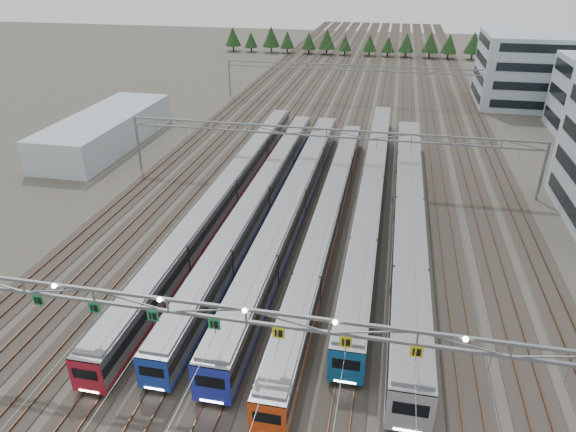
% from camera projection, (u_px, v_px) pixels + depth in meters
% --- Properties ---
extents(ground, '(400.00, 400.00, 0.00)m').
position_uv_depth(ground, '(250.00, 395.00, 37.59)').
color(ground, '#47423A').
rests_on(ground, ground).
extents(track_bed, '(54.00, 260.00, 5.42)m').
position_uv_depth(track_bed, '(359.00, 80.00, 124.06)').
color(track_bed, '#2D2823').
rests_on(track_bed, ground).
extents(train_a, '(2.64, 65.99, 3.43)m').
position_uv_depth(train_a, '(227.00, 191.00, 65.10)').
color(train_a, black).
rests_on(train_a, ground).
extents(train_b, '(2.60, 61.59, 3.38)m').
position_uv_depth(train_b, '(259.00, 198.00, 63.42)').
color(train_b, black).
rests_on(train_b, ground).
extents(train_c, '(2.95, 60.39, 3.84)m').
position_uv_depth(train_c, '(294.00, 202.00, 61.67)').
color(train_c, black).
rests_on(train_c, ground).
extents(train_d, '(2.60, 60.19, 3.38)m').
position_uv_depth(train_d, '(328.00, 215.00, 59.20)').
color(train_d, black).
rests_on(train_d, ground).
extents(train_e, '(2.75, 66.49, 3.58)m').
position_uv_depth(train_e, '(372.00, 187.00, 66.06)').
color(train_e, black).
rests_on(train_e, ground).
extents(train_f, '(3.17, 59.60, 4.14)m').
position_uv_depth(train_f, '(408.00, 212.00, 59.02)').
color(train_f, black).
rests_on(train_f, ground).
extents(gantry_near, '(56.36, 0.61, 8.08)m').
position_uv_depth(gantry_near, '(245.00, 319.00, 34.26)').
color(gantry_near, gray).
rests_on(gantry_near, ground).
extents(gantry_mid, '(56.36, 0.36, 8.00)m').
position_uv_depth(gantry_mid, '(327.00, 139.00, 69.53)').
color(gantry_mid, gray).
rests_on(gantry_mid, ground).
extents(gantry_far, '(56.36, 0.36, 8.00)m').
position_uv_depth(gantry_far, '(355.00, 72.00, 108.75)').
color(gantry_far, gray).
rests_on(gantry_far, ground).
extents(depot_bldg_north, '(22.00, 18.00, 14.44)m').
position_uv_depth(depot_bldg_north, '(535.00, 70.00, 106.97)').
color(depot_bldg_north, '#9EB4BC').
rests_on(depot_bldg_north, ground).
extents(west_shed, '(10.00, 30.00, 5.17)m').
position_uv_depth(west_shed, '(106.00, 130.00, 85.49)').
color(west_shed, '#9EB4BC').
rests_on(west_shed, ground).
extents(treeline, '(100.10, 5.60, 7.02)m').
position_uv_depth(treeline, '(378.00, 42.00, 159.14)').
color(treeline, '#332114').
rests_on(treeline, ground).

